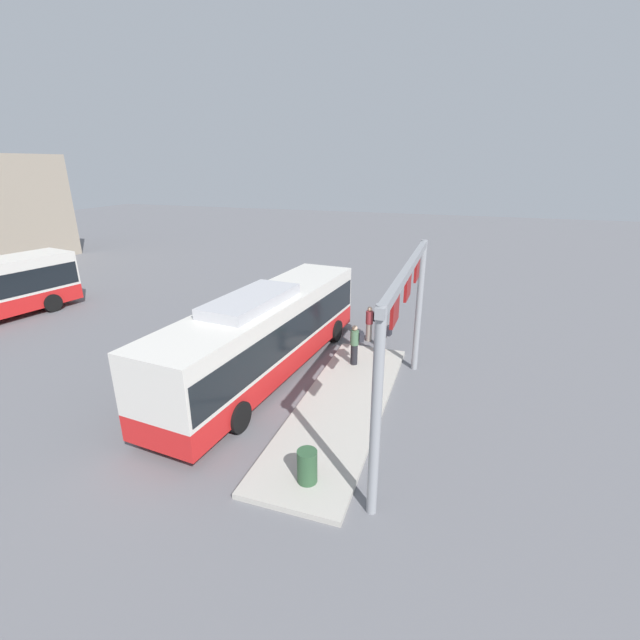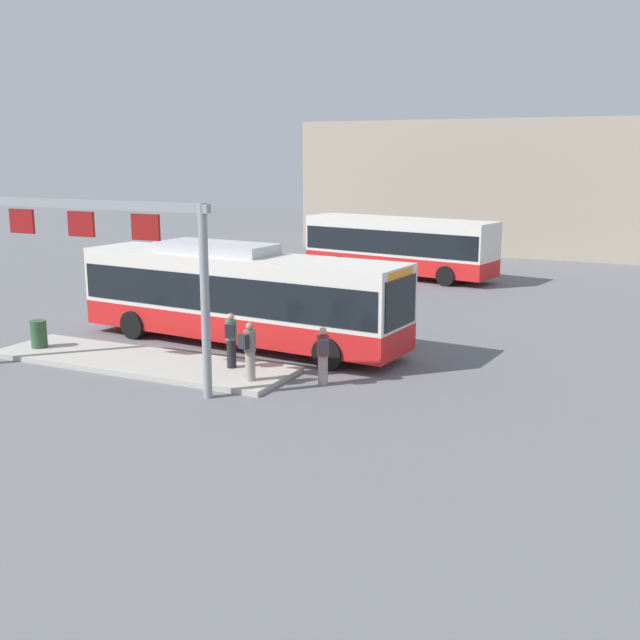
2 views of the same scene
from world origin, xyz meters
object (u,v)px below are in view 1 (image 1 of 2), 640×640
person_boarding (370,323)px  person_waiting_near (355,344)px  trash_bin (307,466)px  bus_main (266,330)px  person_waiting_mid (383,336)px

person_boarding → person_waiting_near: size_ratio=1.00×
person_waiting_near → trash_bin: size_ratio=1.86×
bus_main → person_boarding: bearing=-28.6°
person_waiting_mid → trash_bin: person_waiting_mid is taller
bus_main → person_waiting_mid: size_ratio=7.27×
bus_main → person_waiting_mid: bearing=-50.5°
bus_main → person_boarding: bus_main is taller
person_waiting_mid → person_waiting_near: bearing=64.1°
bus_main → person_boarding: (4.58, -3.07, -0.92)m
person_waiting_near → person_waiting_mid: same height
bus_main → person_waiting_mid: 4.95m
bus_main → trash_bin: 6.70m
person_boarding → trash_bin: 10.07m
person_waiting_near → person_waiting_mid: (1.16, -0.92, 0.00)m
bus_main → person_waiting_mid: (2.75, -4.04, -0.76)m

